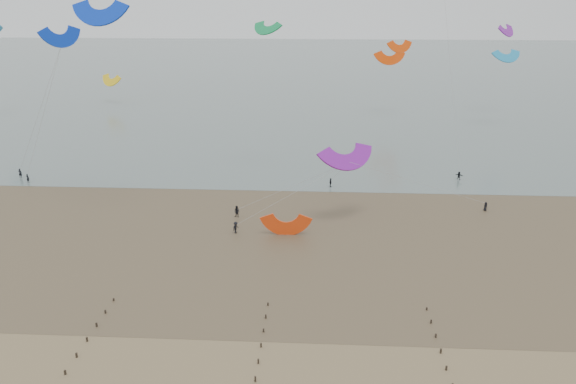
# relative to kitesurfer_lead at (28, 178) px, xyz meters

# --- Properties ---
(ground) EXTENTS (500.00, 500.00, 0.00)m
(ground) POSITION_rel_kitesurfer_lead_xyz_m (44.28, -52.09, -0.82)
(ground) COLOR brown
(ground) RESTS_ON ground
(sea_and_shore) EXTENTS (500.00, 665.00, 0.03)m
(sea_and_shore) POSITION_rel_kitesurfer_lead_xyz_m (40.21, -17.69, -0.82)
(sea_and_shore) COLOR #475654
(sea_and_shore) RESTS_ON ground
(kitesurfer_lead) EXTENTS (0.68, 0.53, 1.65)m
(kitesurfer_lead) POSITION_rel_kitesurfer_lead_xyz_m (0.00, 0.00, 0.00)
(kitesurfer_lead) COLOR black
(kitesurfer_lead) RESTS_ON ground
(kitesurfers) EXTENTS (141.76, 28.03, 1.89)m
(kitesurfers) POSITION_rel_kitesurfer_lead_xyz_m (54.44, -5.61, 0.06)
(kitesurfers) COLOR black
(kitesurfers) RESTS_ON ground
(grounded_kite) EXTENTS (6.31, 4.93, 3.46)m
(grounded_kite) POSITION_rel_kitesurfer_lead_xyz_m (49.23, -20.61, -0.82)
(grounded_kite) COLOR #EB3C0E
(grounded_kite) RESTS_ON ground
(kites_airborne) EXTENTS (249.08, 112.57, 39.40)m
(kites_airborne) POSITION_rel_kitesurfer_lead_xyz_m (35.56, 37.11, 20.86)
(kites_airborne) COLOR #E83872
(kites_airborne) RESTS_ON ground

